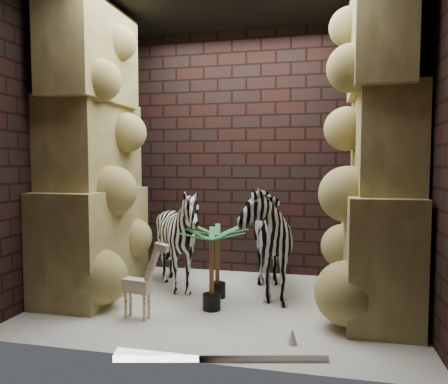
% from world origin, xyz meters
% --- Properties ---
extents(floor, '(3.50, 3.50, 0.00)m').
position_xyz_m(floor, '(0.00, 0.00, 0.00)').
color(floor, silver).
rests_on(floor, ground).
extents(wall_back, '(3.50, 0.00, 3.50)m').
position_xyz_m(wall_back, '(0.00, 1.25, 1.50)').
color(wall_back, black).
rests_on(wall_back, ground).
extents(wall_front, '(3.50, 0.00, 3.50)m').
position_xyz_m(wall_front, '(0.00, -1.25, 1.50)').
color(wall_front, black).
rests_on(wall_front, ground).
extents(wall_left, '(0.00, 3.00, 3.00)m').
position_xyz_m(wall_left, '(-1.75, 0.00, 1.50)').
color(wall_left, black).
rests_on(wall_left, ground).
extents(wall_right, '(0.00, 3.00, 3.00)m').
position_xyz_m(wall_right, '(1.75, 0.00, 1.50)').
color(wall_right, black).
rests_on(wall_right, ground).
extents(rock_pillar_left, '(0.68, 1.30, 3.00)m').
position_xyz_m(rock_pillar_left, '(-1.40, 0.00, 1.50)').
color(rock_pillar_left, tan).
rests_on(rock_pillar_left, floor).
extents(rock_pillar_right, '(0.58, 1.25, 3.00)m').
position_xyz_m(rock_pillar_right, '(1.42, 0.00, 1.50)').
color(rock_pillar_right, tan).
rests_on(rock_pillar_right, floor).
extents(zebra_right, '(0.92, 1.29, 1.37)m').
position_xyz_m(zebra_right, '(0.31, 0.38, 0.68)').
color(zebra_right, white).
rests_on(zebra_right, floor).
extents(zebra_left, '(1.04, 1.22, 1.01)m').
position_xyz_m(zebra_left, '(-0.56, 0.30, 0.50)').
color(zebra_left, white).
rests_on(zebra_left, floor).
extents(giraffe_toy, '(0.40, 0.19, 0.75)m').
position_xyz_m(giraffe_toy, '(-0.66, -0.56, 0.37)').
color(giraffe_toy, beige).
rests_on(giraffe_toy, floor).
extents(palm_front, '(0.36, 0.36, 0.74)m').
position_xyz_m(palm_front, '(-0.10, 0.17, 0.37)').
color(palm_front, '#174121').
rests_on(palm_front, floor).
extents(palm_back, '(0.36, 0.36, 0.77)m').
position_xyz_m(palm_back, '(-0.07, -0.20, 0.38)').
color(palm_back, '#174121').
rests_on(palm_back, floor).
extents(surfboard, '(1.53, 0.69, 0.05)m').
position_xyz_m(surfboard, '(0.22, -1.04, 0.03)').
color(surfboard, silver).
rests_on(surfboard, floor).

